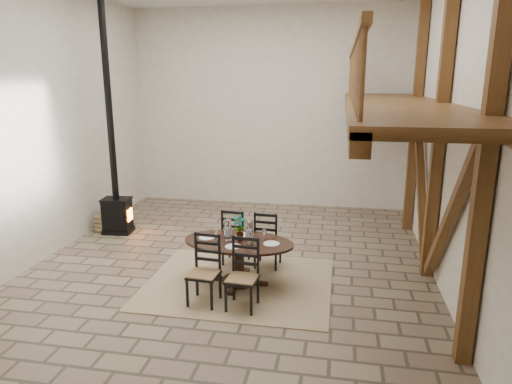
% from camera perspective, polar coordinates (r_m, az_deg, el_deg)
% --- Properties ---
extents(ground, '(8.00, 8.00, 0.00)m').
position_cam_1_polar(ground, '(8.55, -2.72, -8.50)').
color(ground, '#89785B').
rests_on(ground, ground).
extents(room_shell, '(7.02, 8.02, 5.01)m').
position_cam_1_polar(room_shell, '(7.71, 5.85, 12.02)').
color(room_shell, white).
rests_on(room_shell, ground).
extents(rug, '(3.00, 2.50, 0.02)m').
position_cam_1_polar(rug, '(7.65, -2.15, -11.27)').
color(rug, tan).
rests_on(rug, ground).
extents(dining_table, '(1.88, 2.07, 1.16)m').
position_cam_1_polar(dining_table, '(7.48, -2.18, -8.39)').
color(dining_table, black).
rests_on(dining_table, ground).
extents(wood_stove, '(0.64, 0.51, 5.00)m').
position_cam_1_polar(wood_stove, '(10.14, -17.24, 1.30)').
color(wood_stove, black).
rests_on(wood_stove, ground).
extents(log_basket, '(0.55, 0.55, 0.46)m').
position_cam_1_polar(log_basket, '(10.92, -17.05, -2.96)').
color(log_basket, brown).
rests_on(log_basket, ground).
extents(log_stack, '(0.33, 0.28, 0.39)m').
position_cam_1_polar(log_stack, '(10.52, -18.72, -3.74)').
color(log_stack, '#9B7557').
rests_on(log_stack, ground).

